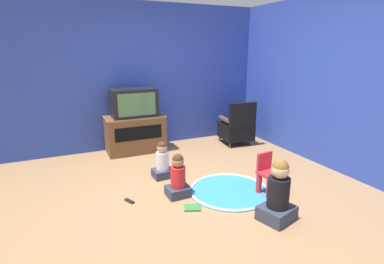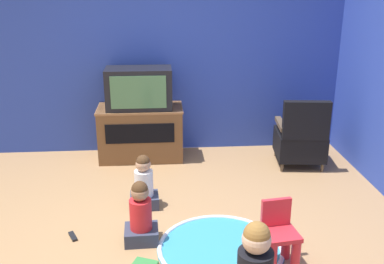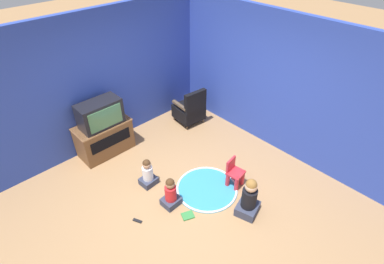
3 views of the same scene
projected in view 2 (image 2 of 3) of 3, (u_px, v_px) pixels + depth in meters
The scene contains 10 objects.
ground_plane at pixel (173, 244), 3.83m from camera, with size 30.00×30.00×0.00m, color #9E754C.
wall_back at pixel (138, 49), 5.57m from camera, with size 5.34×0.12×2.61m.
tv_cabinet at pixel (141, 132), 5.56m from camera, with size 1.04×0.54×0.66m.
television at pixel (139, 88), 5.35m from camera, with size 0.78×0.42×0.49m.
black_armchair at pixel (301, 139), 5.33m from camera, with size 0.61×0.62×0.85m.
yellow_kid_chair at pixel (279, 239), 3.49m from camera, with size 0.30×0.29×0.53m.
play_mat at pixel (220, 248), 3.76m from camera, with size 1.06×1.06×0.04m.
child_watching_left at pixel (141, 216), 3.80m from camera, with size 0.29×0.26×0.56m.
child_watching_center at pixel (144, 185), 4.39m from camera, with size 0.29×0.26×0.54m.
remote_control at pixel (73, 236), 3.92m from camera, with size 0.10×0.15×0.02m.
Camera 2 is at (-0.09, -3.31, 2.16)m, focal length 42.00 mm.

